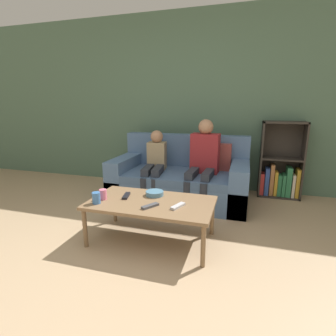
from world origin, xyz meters
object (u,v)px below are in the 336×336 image
object	(u,v)px
person_adult	(203,157)
snack_bowl	(155,193)
bookshelf	(280,169)
coffee_table	(151,205)
tv_remote_0	(126,196)
tv_remote_1	(178,206)
tv_remote_2	(150,206)
couch	(181,179)
person_child	(155,162)
cup_far	(103,194)
cup_near	(96,198)

from	to	relation	value
person_adult	snack_bowl	xyz separation A→B (m)	(-0.34, -0.93, -0.20)
bookshelf	person_adult	size ratio (longest dim) A/B	0.96
coffee_table	tv_remote_0	xyz separation A→B (m)	(-0.28, 0.05, 0.04)
coffee_table	tv_remote_0	bearing A→B (deg)	170.50
tv_remote_1	tv_remote_2	xyz separation A→B (m)	(-0.24, -0.07, 0.00)
bookshelf	tv_remote_2	world-z (taller)	bookshelf
couch	snack_bowl	xyz separation A→B (m)	(-0.02, -1.03, 0.14)
person_child	cup_far	world-z (taller)	person_child
couch	person_child	xyz separation A→B (m)	(-0.33, -0.14, 0.25)
tv_remote_2	snack_bowl	distance (m)	0.31
bookshelf	tv_remote_1	xyz separation A→B (m)	(-1.04, -1.78, 0.02)
person_adult	tv_remote_1	distance (m)	1.18
bookshelf	tv_remote_2	distance (m)	2.24
bookshelf	snack_bowl	world-z (taller)	bookshelf
couch	tv_remote_2	distance (m)	1.33
coffee_table	tv_remote_1	xyz separation A→B (m)	(0.28, -0.07, 0.04)
cup_far	tv_remote_0	bearing A→B (deg)	35.07
couch	snack_bowl	world-z (taller)	couch
cup_near	tv_remote_2	world-z (taller)	cup_near
couch	tv_remote_2	size ratio (longest dim) A/B	10.49
bookshelf	snack_bowl	xyz separation A→B (m)	(-1.33, -1.54, 0.03)
tv_remote_2	snack_bowl	size ratio (longest dim) A/B	0.96
cup_near	cup_far	world-z (taller)	cup_near
bookshelf	cup_near	xyz separation A→B (m)	(-1.78, -1.90, 0.06)
bookshelf	person_child	size ratio (longest dim) A/B	1.13
person_child	tv_remote_0	bearing A→B (deg)	-94.08
tv_remote_0	snack_bowl	size ratio (longest dim) A/B	1.00
tv_remote_1	couch	bearing A→B (deg)	123.42
cup_far	tv_remote_0	world-z (taller)	cup_far
couch	tv_remote_2	bearing A→B (deg)	-88.21
snack_bowl	tv_remote_1	bearing A→B (deg)	-37.68
person_child	tv_remote_0	xyz separation A→B (m)	(0.05, -1.01, -0.12)
bookshelf	person_adult	bearing A→B (deg)	-148.32
snack_bowl	tv_remote_0	bearing A→B (deg)	-155.40
person_child	snack_bowl	bearing A→B (deg)	-77.97
tv_remote_2	cup_far	bearing A→B (deg)	-154.52
person_child	tv_remote_0	world-z (taller)	person_child
person_adult	tv_remote_2	distance (m)	1.27
coffee_table	person_child	size ratio (longest dim) A/B	1.24
couch	person_adult	world-z (taller)	person_adult
tv_remote_2	person_child	bearing A→B (deg)	139.05
cup_near	cup_far	bearing A→B (deg)	87.05
person_child	snack_bowl	xyz separation A→B (m)	(0.31, -0.89, -0.11)
couch	person_adult	bearing A→B (deg)	-17.26
person_child	cup_near	world-z (taller)	person_child
cup_near	person_adult	bearing A→B (deg)	58.74
tv_remote_2	cup_near	bearing A→B (deg)	-142.07
couch	cup_near	xyz separation A→B (m)	(-0.46, -1.38, 0.17)
couch	coffee_table	distance (m)	1.19
bookshelf	coffee_table	world-z (taller)	bookshelf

